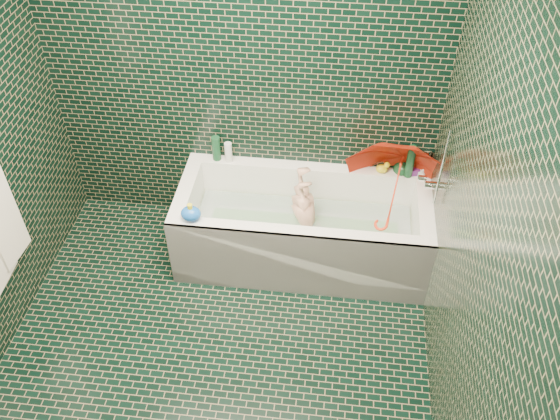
# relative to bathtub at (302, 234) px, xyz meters

# --- Properties ---
(floor) EXTENTS (2.80, 2.80, 0.00)m
(floor) POSITION_rel_bathtub_xyz_m (-0.45, -1.01, -0.21)
(floor) COLOR black
(floor) RESTS_ON ground
(wall_back) EXTENTS (2.80, 0.00, 2.80)m
(wall_back) POSITION_rel_bathtub_xyz_m (-0.45, 0.39, 1.04)
(wall_back) COLOR black
(wall_back) RESTS_ON floor
(wall_right) EXTENTS (0.00, 2.80, 2.80)m
(wall_right) POSITION_rel_bathtub_xyz_m (0.85, -1.01, 1.04)
(wall_right) COLOR black
(wall_right) RESTS_ON floor
(bathtub) EXTENTS (1.70, 0.75, 0.55)m
(bathtub) POSITION_rel_bathtub_xyz_m (0.00, 0.00, 0.00)
(bathtub) COLOR white
(bathtub) RESTS_ON floor
(bath_mat) EXTENTS (1.35, 0.47, 0.01)m
(bath_mat) POSITION_rel_bathtub_xyz_m (0.00, 0.02, -0.06)
(bath_mat) COLOR green
(bath_mat) RESTS_ON bathtub
(water) EXTENTS (1.48, 0.53, 0.00)m
(water) POSITION_rel_bathtub_xyz_m (0.00, 0.02, 0.09)
(water) COLOR silver
(water) RESTS_ON bathtub
(faucet) EXTENTS (0.18, 0.19, 0.55)m
(faucet) POSITION_rel_bathtub_xyz_m (0.81, 0.01, 0.56)
(faucet) COLOR silver
(faucet) RESTS_ON wall_right
(child) EXTENTS (0.82, 0.34, 0.26)m
(child) POSITION_rel_bathtub_xyz_m (0.03, 0.04, 0.10)
(child) COLOR tan
(child) RESTS_ON bathtub
(umbrella) EXTENTS (0.91, 0.99, 0.89)m
(umbrella) POSITION_rel_bathtub_xyz_m (0.60, 0.11, 0.37)
(umbrella) COLOR red
(umbrella) RESTS_ON bathtub
(soap_bottle_a) EXTENTS (0.11, 0.11, 0.24)m
(soap_bottle_a) POSITION_rel_bathtub_xyz_m (0.77, 0.32, 0.34)
(soap_bottle_a) COLOR white
(soap_bottle_a) RESTS_ON bathtub
(soap_bottle_b) EXTENTS (0.11, 0.11, 0.20)m
(soap_bottle_b) POSITION_rel_bathtub_xyz_m (0.73, 0.31, 0.34)
(soap_bottle_b) COLOR #5F217D
(soap_bottle_b) RESTS_ON bathtub
(soap_bottle_c) EXTENTS (0.18, 0.18, 0.18)m
(soap_bottle_c) POSITION_rel_bathtub_xyz_m (0.68, 0.32, 0.34)
(soap_bottle_c) COLOR #124124
(soap_bottle_c) RESTS_ON bathtub
(bottle_right_tall) EXTENTS (0.06, 0.06, 0.25)m
(bottle_right_tall) POSITION_rel_bathtub_xyz_m (0.69, 0.32, 0.46)
(bottle_right_tall) COLOR #124124
(bottle_right_tall) RESTS_ON bathtub
(bottle_right_pump) EXTENTS (0.06, 0.06, 0.20)m
(bottle_right_pump) POSITION_rel_bathtub_xyz_m (0.80, 0.35, 0.44)
(bottle_right_pump) COLOR silver
(bottle_right_pump) RESTS_ON bathtub
(bottle_left_tall) EXTENTS (0.08, 0.08, 0.19)m
(bottle_left_tall) POSITION_rel_bathtub_xyz_m (-0.65, 0.34, 0.43)
(bottle_left_tall) COLOR #124124
(bottle_left_tall) RESTS_ON bathtub
(bottle_left_short) EXTENTS (0.06, 0.06, 0.15)m
(bottle_left_short) POSITION_rel_bathtub_xyz_m (-0.56, 0.33, 0.42)
(bottle_left_short) COLOR white
(bottle_left_short) RESTS_ON bathtub
(rubber_duck) EXTENTS (0.10, 0.07, 0.09)m
(rubber_duck) POSITION_rel_bathtub_xyz_m (0.52, 0.33, 0.38)
(rubber_duck) COLOR yellow
(rubber_duck) RESTS_ON bathtub
(bath_toy) EXTENTS (0.16, 0.15, 0.13)m
(bath_toy) POSITION_rel_bathtub_xyz_m (-0.68, -0.29, 0.39)
(bath_toy) COLOR blue
(bath_toy) RESTS_ON bathtub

